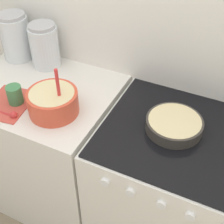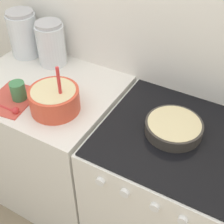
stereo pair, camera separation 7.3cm
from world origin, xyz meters
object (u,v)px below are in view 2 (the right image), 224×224
baking_pan (174,127)px  storage_jar_middle (51,46)px  mixing_bowl (54,99)px  tin_can (18,91)px  stove (162,192)px  storage_jar_left (24,37)px

baking_pan → storage_jar_middle: (-0.83, 0.21, 0.08)m
mixing_bowl → baking_pan: bearing=13.2°
mixing_bowl → storage_jar_middle: 0.44m
storage_jar_middle → tin_can: storage_jar_middle is taller
mixing_bowl → baking_pan: size_ratio=0.99×
stove → tin_can: tin_can is taller
stove → mixing_bowl: 0.77m
storage_jar_left → storage_jar_middle: storage_jar_left is taller
storage_jar_middle → tin_can: 0.38m
mixing_bowl → storage_jar_left: (-0.48, 0.34, 0.05)m
stove → storage_jar_left: (-1.04, 0.22, 0.57)m
storage_jar_left → tin_can: 0.46m
baking_pan → mixing_bowl: bearing=-166.8°
tin_can → mixing_bowl: bearing=7.3°
storage_jar_left → mixing_bowl: bearing=-35.4°
storage_jar_middle → baking_pan: bearing=-14.0°
baking_pan → storage_jar_left: size_ratio=0.94×
mixing_bowl → tin_can: mixing_bowl is taller
baking_pan → storage_jar_middle: storage_jar_middle is taller
stove → storage_jar_middle: storage_jar_middle is taller
tin_can → storage_jar_middle: bearing=100.2°
storage_jar_middle → mixing_bowl: bearing=-51.1°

